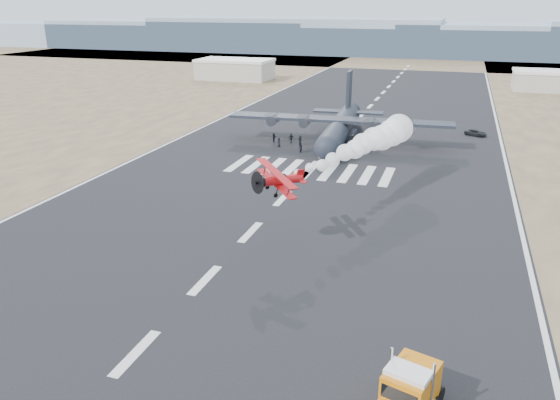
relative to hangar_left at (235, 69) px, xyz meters
The scene contains 22 objects.
ground 154.08m from the hangar_left, 70.27° to the right, with size 500.00×500.00×0.00m, color black.
scrub_far 99.70m from the hangar_left, 58.54° to the left, with size 500.00×80.00×0.00m, color brown.
runway_markings 99.70m from the hangar_left, 58.54° to the right, with size 60.00×260.00×0.01m, color silver, non-canonical shape.
ridge_seg_a 183.53m from the hangar_left, 141.19° to the left, with size 150.00×50.00×13.00m, color #8396A7.
ridge_seg_b 139.02m from the hangar_left, 124.15° to the left, with size 150.00×50.00×15.00m, color #8396A7.
ridge_seg_c 115.84m from the hangar_left, 96.45° to the left, with size 150.00×50.00×17.00m, color #8396A7.
ridge_seg_d 126.25m from the hangar_left, 65.67° to the left, with size 150.00×50.00×13.00m, color #8396A7.
hangar_left is the anchor object (origin of this frame).
hangar_right 98.13m from the hangar_left, ahead, with size 20.50×12.50×5.90m.
semi_truck 162.55m from the hangar_left, 63.75° to the right, with size 4.71×8.59×3.78m.
aerobatic_biplane 135.65m from the hangar_left, 65.51° to the right, with size 6.31×6.10×3.32m.
smoke_trail 119.98m from the hangar_left, 57.95° to the right, with size 10.55×26.29×4.10m.
transport_aircraft 92.08m from the hangar_left, 55.20° to the right, with size 40.97×33.70×11.82m.
support_vehicle 99.20m from the hangar_left, 39.12° to the right, with size 1.93×4.19×1.16m, color black.
crew_a 96.31m from the hangar_left, 55.57° to the right, with size 0.60×0.50×1.66m, color black.
crew_b 92.91m from the hangar_left, 60.15° to the right, with size 0.86×0.53×1.78m, color black.
crew_c 101.93m from the hangar_left, 54.20° to the right, with size 1.01×0.47×1.56m, color black.
crew_d 91.13m from the hangar_left, 60.98° to the right, with size 1.09×0.56×1.87m, color black.
crew_e 93.25m from the hangar_left, 62.63° to the right, with size 0.83×0.51×1.70m, color black.
crew_f 89.82m from the hangar_left, 62.88° to the right, with size 1.59×0.51×1.71m, color black.
crew_g 98.28m from the hangar_left, 54.18° to the right, with size 0.57×0.47×1.57m, color black.
crew_h 98.03m from the hangar_left, 60.88° to the right, with size 0.92×0.57×1.88m, color black.
Camera 1 is at (21.00, -29.40, 24.76)m, focal length 35.00 mm.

